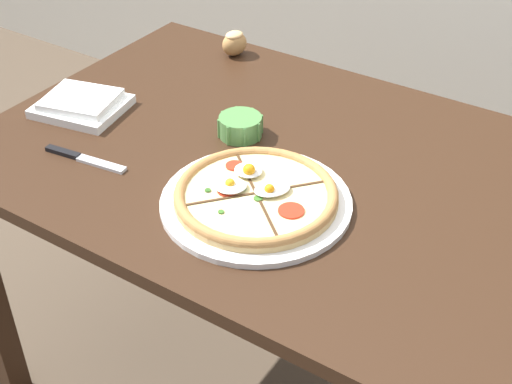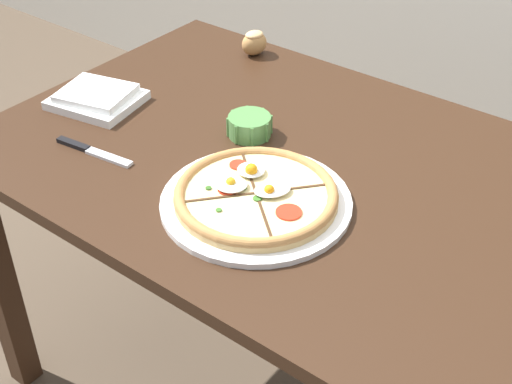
{
  "view_description": "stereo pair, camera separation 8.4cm",
  "coord_description": "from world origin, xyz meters",
  "px_view_note": "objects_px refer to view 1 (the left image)",
  "views": [
    {
      "loc": [
        0.6,
        -1.05,
        1.55
      ],
      "look_at": [
        0.02,
        -0.16,
        0.77
      ],
      "focal_mm": 50.0,
      "sensor_mm": 36.0,
      "label": 1
    },
    {
      "loc": [
        0.67,
        -1.0,
        1.55
      ],
      "look_at": [
        0.02,
        -0.16,
        0.77
      ],
      "focal_mm": 50.0,
      "sensor_mm": 36.0,
      "label": 2
    }
  ],
  "objects_px": {
    "napkin_folded": "(81,104)",
    "dining_table": "(289,201)",
    "ramekin_bowl": "(240,126)",
    "bread_piece_near": "(234,43)",
    "pizza": "(256,197)",
    "knife_main": "(84,159)"
  },
  "relations": [
    {
      "from": "napkin_folded",
      "to": "dining_table",
      "type": "bearing_deg",
      "value": 9.04
    },
    {
      "from": "ramekin_bowl",
      "to": "napkin_folded",
      "type": "height_order",
      "value": "ramekin_bowl"
    },
    {
      "from": "ramekin_bowl",
      "to": "bread_piece_near",
      "type": "distance_m",
      "value": 0.4
    },
    {
      "from": "pizza",
      "to": "napkin_folded",
      "type": "height_order",
      "value": "pizza"
    },
    {
      "from": "knife_main",
      "to": "dining_table",
      "type": "bearing_deg",
      "value": 25.39
    },
    {
      "from": "napkin_folded",
      "to": "bread_piece_near",
      "type": "xyz_separation_m",
      "value": [
        0.13,
        0.43,
        0.02
      ]
    },
    {
      "from": "bread_piece_near",
      "to": "dining_table",
      "type": "bearing_deg",
      "value": -42.72
    },
    {
      "from": "dining_table",
      "to": "napkin_folded",
      "type": "xyz_separation_m",
      "value": [
        -0.5,
        -0.08,
        0.12
      ]
    },
    {
      "from": "dining_table",
      "to": "pizza",
      "type": "xyz_separation_m",
      "value": [
        0.02,
        -0.16,
        0.12
      ]
    },
    {
      "from": "knife_main",
      "to": "bread_piece_near",
      "type": "bearing_deg",
      "value": 85.02
    },
    {
      "from": "ramekin_bowl",
      "to": "napkin_folded",
      "type": "distance_m",
      "value": 0.38
    },
    {
      "from": "dining_table",
      "to": "napkin_folded",
      "type": "height_order",
      "value": "napkin_folded"
    },
    {
      "from": "pizza",
      "to": "ramekin_bowl",
      "type": "xyz_separation_m",
      "value": [
        -0.16,
        0.19,
        0.01
      ]
    },
    {
      "from": "napkin_folded",
      "to": "bread_piece_near",
      "type": "bearing_deg",
      "value": 73.66
    },
    {
      "from": "dining_table",
      "to": "ramekin_bowl",
      "type": "height_order",
      "value": "ramekin_bowl"
    },
    {
      "from": "dining_table",
      "to": "pizza",
      "type": "height_order",
      "value": "pizza"
    },
    {
      "from": "pizza",
      "to": "ramekin_bowl",
      "type": "distance_m",
      "value": 0.25
    },
    {
      "from": "bread_piece_near",
      "to": "knife_main",
      "type": "bearing_deg",
      "value": -87.79
    },
    {
      "from": "dining_table",
      "to": "ramekin_bowl",
      "type": "relative_size",
      "value": 13.09
    },
    {
      "from": "dining_table",
      "to": "ramekin_bowl",
      "type": "distance_m",
      "value": 0.19
    },
    {
      "from": "pizza",
      "to": "napkin_folded",
      "type": "bearing_deg",
      "value": 171.2
    },
    {
      "from": "bread_piece_near",
      "to": "pizza",
      "type": "bearing_deg",
      "value": -52.04
    }
  ]
}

